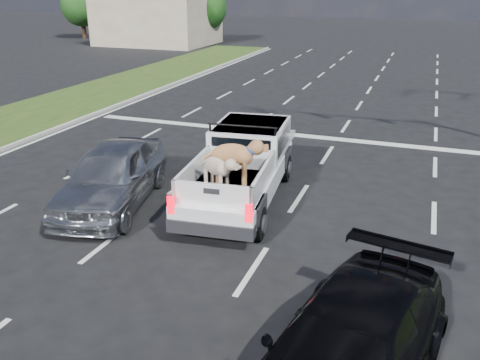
# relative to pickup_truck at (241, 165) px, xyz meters

# --- Properties ---
(ground) EXTENTS (160.00, 160.00, 0.00)m
(ground) POSITION_rel_pickup_truck_xyz_m (-0.28, -3.40, -0.99)
(ground) COLOR black
(ground) RESTS_ON ground
(road_markings) EXTENTS (17.75, 60.00, 0.01)m
(road_markings) POSITION_rel_pickup_truck_xyz_m (-0.28, 3.16, -0.98)
(road_markings) COLOR silver
(road_markings) RESTS_ON ground
(curb_left) EXTENTS (0.15, 60.00, 0.14)m
(curb_left) POSITION_rel_pickup_truck_xyz_m (-9.33, 2.60, -0.92)
(curb_left) COLOR #A8A49A
(curb_left) RESTS_ON ground
(building_left) EXTENTS (10.00, 8.00, 4.40)m
(building_left) POSITION_rel_pickup_truck_xyz_m (-20.28, 32.60, 1.21)
(building_left) COLOR #C5B797
(building_left) RESTS_ON ground
(tree_far_a) EXTENTS (4.20, 4.20, 5.40)m
(tree_far_a) POSITION_rel_pickup_truck_xyz_m (-30.28, 34.60, 2.30)
(tree_far_a) COLOR #332114
(tree_far_a) RESTS_ON ground
(tree_far_b) EXTENTS (4.20, 4.20, 5.40)m
(tree_far_b) POSITION_rel_pickup_truck_xyz_m (-24.28, 34.60, 2.30)
(tree_far_b) COLOR #332114
(tree_far_b) RESTS_ON ground
(tree_far_c) EXTENTS (4.20, 4.20, 5.40)m
(tree_far_c) POSITION_rel_pickup_truck_xyz_m (-16.28, 34.60, 2.30)
(tree_far_c) COLOR #332114
(tree_far_c) RESTS_ON ground
(pickup_truck) EXTENTS (2.57, 5.71, 2.07)m
(pickup_truck) POSITION_rel_pickup_truck_xyz_m (0.00, 0.00, 0.00)
(pickup_truck) COLOR black
(pickup_truck) RESTS_ON ground
(silver_sedan) EXTENTS (2.94, 5.12, 1.64)m
(silver_sedan) POSITION_rel_pickup_truck_xyz_m (-3.09, -1.46, -0.17)
(silver_sedan) COLOR #ADB0B4
(silver_sedan) RESTS_ON ground
(black_coupe) EXTENTS (3.02, 5.40, 1.48)m
(black_coupe) POSITION_rel_pickup_truck_xyz_m (3.80, -6.24, -0.25)
(black_coupe) COLOR black
(black_coupe) RESTS_ON ground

